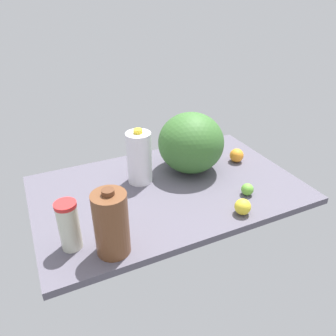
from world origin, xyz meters
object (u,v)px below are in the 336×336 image
(orange_by_jug, at_px, (237,155))
(chocolate_milk_jug, at_px, (111,224))
(watermelon, at_px, (191,143))
(milk_jug, at_px, (139,158))
(lime_loose, at_px, (247,189))
(lemon_far_back, at_px, (243,207))
(tumbler_cup, at_px, (69,226))

(orange_by_jug, bearing_deg, chocolate_milk_jug, -154.94)
(watermelon, relative_size, milk_jug, 1.21)
(lime_loose, height_order, orange_by_jug, orange_by_jug)
(lemon_far_back, bearing_deg, tumbler_cup, 171.45)
(watermelon, xyz_separation_m, chocolate_milk_jug, (-0.52, -0.39, -0.03))
(tumbler_cup, relative_size, milk_jug, 0.72)
(chocolate_milk_jug, xyz_separation_m, orange_by_jug, (0.78, 0.36, -0.08))
(watermelon, relative_size, orange_by_jug, 4.42)
(lemon_far_back, bearing_deg, chocolate_milk_jug, 178.14)
(milk_jug, height_order, orange_by_jug, milk_jug)
(chocolate_milk_jug, relative_size, lime_loose, 4.69)
(watermelon, height_order, tumbler_cup, watermelon)
(watermelon, height_order, lime_loose, watermelon)
(watermelon, xyz_separation_m, lime_loose, (0.12, -0.31, -0.12))
(watermelon, distance_m, milk_jug, 0.27)
(milk_jug, xyz_separation_m, lime_loose, (0.39, -0.31, -0.10))
(watermelon, bearing_deg, tumbler_cup, -154.24)
(orange_by_jug, bearing_deg, tumbler_cup, -162.76)
(chocolate_milk_jug, height_order, milk_jug, milk_jug)
(chocolate_milk_jug, bearing_deg, watermelon, 37.29)
(milk_jug, bearing_deg, orange_by_jug, -3.80)
(milk_jug, relative_size, lemon_far_back, 3.95)
(chocolate_milk_jug, xyz_separation_m, lemon_far_back, (0.53, -0.02, -0.09))
(milk_jug, bearing_deg, tumbler_cup, -140.22)
(lemon_far_back, bearing_deg, milk_jug, 124.38)
(watermelon, xyz_separation_m, milk_jug, (-0.27, 0.00, -0.02))
(lime_loose, bearing_deg, chocolate_milk_jug, -172.30)
(chocolate_milk_jug, bearing_deg, tumbler_cup, 147.31)
(chocolate_milk_jug, distance_m, lemon_far_back, 0.54)
(milk_jug, bearing_deg, watermelon, -0.88)
(chocolate_milk_jug, distance_m, milk_jug, 0.47)
(tumbler_cup, height_order, chocolate_milk_jug, chocolate_milk_jug)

